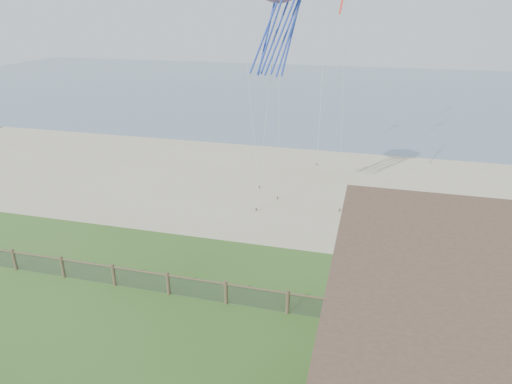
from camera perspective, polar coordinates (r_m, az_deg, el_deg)
sand_beach at (r=36.41m, az=4.11°, el=0.83°), size 72.00×20.00×0.02m
ocean at (r=78.71m, az=10.29°, el=12.30°), size 160.00×68.00×0.02m
chainlink_fence at (r=22.38m, az=-3.78°, el=-12.57°), size 36.20×0.20×1.25m
octopus_kite at (r=25.56m, az=2.85°, el=21.14°), size 3.61×3.03×6.35m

